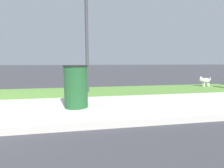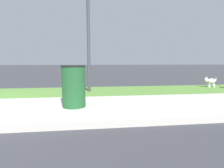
{
  "view_description": "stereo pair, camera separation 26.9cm",
  "coord_description": "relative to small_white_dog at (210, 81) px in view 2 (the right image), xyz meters",
  "views": [
    {
      "loc": [
        2.58,
        -3.97,
        1.05
      ],
      "look_at": [
        3.49,
        1.07,
        0.4
      ],
      "focal_mm": 28.0,
      "sensor_mm": 36.0,
      "label": 1
    },
    {
      "loc": [
        2.85,
        -4.01,
        1.05
      ],
      "look_at": [
        3.49,
        1.07,
        0.4
      ],
      "focal_mm": 28.0,
      "sensor_mm": 36.0,
      "label": 2
    }
  ],
  "objects": [
    {
      "name": "grass_verge",
      "position": [
        -7.8,
        -0.38,
        -0.25
      ],
      "size": [
        18.0,
        2.09,
        0.01
      ],
      "primitive_type": "cube",
      "color": "#568438",
      "rests_on": "ground"
    },
    {
      "name": "small_white_dog",
      "position": [
        0.0,
        0.0,
        0.0
      ],
      "size": [
        0.5,
        0.25,
        0.44
      ],
      "rotation": [
        0.0,
        0.0,
        3.01
      ],
      "color": "silver",
      "rests_on": "ground"
    },
    {
      "name": "trash_bin",
      "position": [
        -5.33,
        -2.56,
        0.23
      ],
      "size": [
        0.56,
        0.56,
        0.98
      ],
      "color": "#1E5128",
      "rests_on": "ground"
    }
  ]
}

